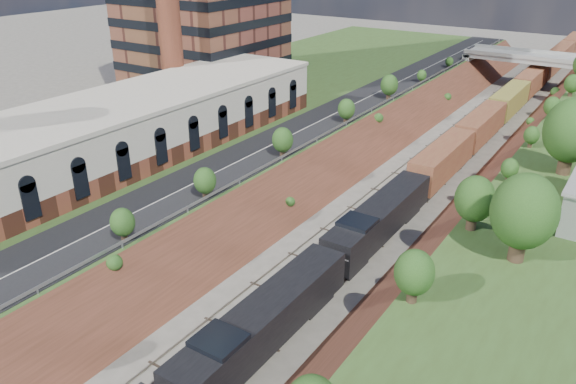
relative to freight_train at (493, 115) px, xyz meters
name	(u,v)px	position (x,y,z in m)	size (l,w,h in m)	color
platform_left	(210,124)	(-35.60, -28.77, -0.26)	(44.00, 180.00, 5.00)	#385121
embankment_left	(333,169)	(-13.60, -28.77, -2.76)	(7.07, 180.00, 7.07)	brown
embankment_right	(496,207)	(8.40, -28.77, -2.76)	(7.07, 180.00, 7.07)	brown
rail_left_track	(390,181)	(-5.20, -28.77, -2.67)	(1.58, 180.00, 0.18)	gray
rail_right_track	(428,190)	(0.00, -28.77, -2.67)	(1.58, 180.00, 0.18)	gray
road	(306,128)	(-18.10, -28.77, 2.29)	(8.00, 180.00, 0.10)	black
guardrail	(331,130)	(-14.00, -28.96, 2.79)	(0.10, 171.00, 0.70)	#99999E
commercial_building	(117,130)	(-30.60, -50.77, 5.75)	(14.30, 62.30, 7.00)	brown
overpass	(526,64)	(-2.60, 33.23, 2.16)	(24.50, 8.30, 7.40)	gray
tree_right_large	(524,212)	(14.40, -48.77, 6.63)	(5.25, 5.25, 7.61)	#473323
tree_left_crest	(81,243)	(-14.40, -68.77, 4.28)	(2.45, 2.45, 3.55)	#473323
freight_train	(493,115)	(0.00, 0.00, 0.00)	(3.26, 183.04, 4.82)	black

